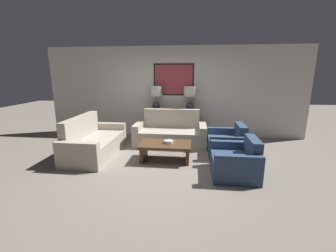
% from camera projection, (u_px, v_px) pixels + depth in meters
% --- Properties ---
extents(ground_plane, '(20.00, 20.00, 0.00)m').
position_uv_depth(ground_plane, '(163.00, 165.00, 4.74)').
color(ground_plane, slate).
extents(back_wall, '(7.70, 0.12, 2.65)m').
position_uv_depth(back_wall, '(174.00, 92.00, 6.72)').
color(back_wall, beige).
rests_on(back_wall, ground_plane).
extents(console_table, '(1.53, 0.40, 0.81)m').
position_uv_depth(console_table, '(173.00, 124.00, 6.66)').
color(console_table, brown).
rests_on(console_table, ground_plane).
extents(table_lamp_left, '(0.37, 0.37, 0.71)m').
position_uv_depth(table_lamp_left, '(156.00, 95.00, 6.52)').
color(table_lamp_left, '#333338').
rests_on(table_lamp_left, console_table).
extents(table_lamp_right, '(0.37, 0.37, 0.71)m').
position_uv_depth(table_lamp_right, '(190.00, 96.00, 6.41)').
color(table_lamp_right, '#333338').
rests_on(table_lamp_right, console_table).
extents(couch_by_back_wall, '(1.89, 0.89, 0.92)m').
position_uv_depth(couch_by_back_wall, '(170.00, 134.00, 6.07)').
color(couch_by_back_wall, '#ADA393').
rests_on(couch_by_back_wall, ground_plane).
extents(couch_by_side, '(0.89, 1.89, 0.92)m').
position_uv_depth(couch_by_side, '(94.00, 143.00, 5.29)').
color(couch_by_side, '#ADA393').
rests_on(couch_by_side, ground_plane).
extents(coffee_table, '(1.11, 0.67, 0.39)m').
position_uv_depth(coffee_table, '(165.00, 148.00, 4.94)').
color(coffee_table, '#4C331E').
rests_on(coffee_table, ground_plane).
extents(decorative_bowl, '(0.20, 0.20, 0.06)m').
position_uv_depth(decorative_bowl, '(169.00, 142.00, 4.92)').
color(decorative_bowl, beige).
rests_on(decorative_bowl, coffee_table).
extents(armchair_near_back_wall, '(0.83, 0.96, 0.73)m').
position_uv_depth(armchair_near_back_wall, '(227.00, 144.00, 5.33)').
color(armchair_near_back_wall, navy).
rests_on(armchair_near_back_wall, ground_plane).
extents(armchair_near_camera, '(0.83, 0.96, 0.73)m').
position_uv_depth(armchair_near_camera, '(236.00, 162.00, 4.24)').
color(armchair_near_camera, navy).
rests_on(armchair_near_camera, ground_plane).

